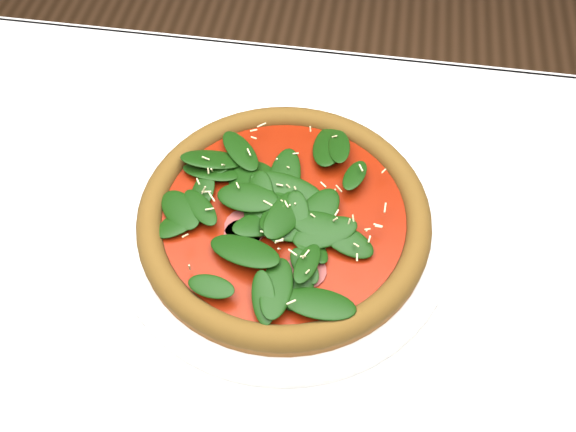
# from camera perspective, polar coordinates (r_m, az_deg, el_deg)

# --- Properties ---
(dining_table) EXTENTS (1.21, 0.81, 0.75)m
(dining_table) POSITION_cam_1_polar(r_m,az_deg,el_deg) (0.81, -3.75, -9.19)
(dining_table) COLOR silver
(dining_table) RESTS_ON ground
(plate) EXTENTS (0.39, 0.39, 0.02)m
(plate) POSITION_cam_1_polar(r_m,az_deg,el_deg) (0.75, -0.34, -0.77)
(plate) COLOR white
(plate) RESTS_ON dining_table
(pizza) EXTENTS (0.36, 0.36, 0.04)m
(pizza) POSITION_cam_1_polar(r_m,az_deg,el_deg) (0.74, -0.35, 0.23)
(pizza) COLOR #9A6025
(pizza) RESTS_ON plate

